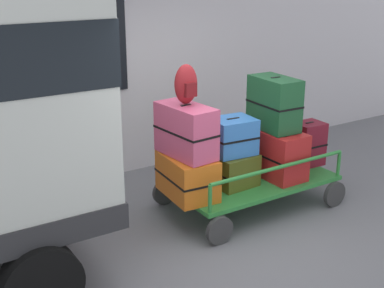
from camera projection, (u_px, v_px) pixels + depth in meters
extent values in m
plane|color=slate|center=(216.00, 239.00, 5.86)|extent=(40.00, 40.00, 0.00)
cube|color=black|center=(83.00, 37.00, 6.81)|extent=(1.20, 0.04, 1.50)
cylinder|color=gray|center=(50.00, 40.00, 6.55)|extent=(0.03, 0.03, 1.50)
cylinder|color=gray|center=(73.00, 39.00, 6.70)|extent=(0.03, 0.03, 1.50)
cylinder|color=gray|center=(95.00, 37.00, 6.86)|extent=(0.03, 0.03, 1.50)
cylinder|color=gray|center=(116.00, 35.00, 7.01)|extent=(0.03, 0.03, 1.50)
cylinder|color=black|center=(42.00, 283.00, 4.43)|extent=(0.70, 0.22, 0.70)
cube|color=#2D8438|center=(250.00, 179.00, 6.56)|extent=(2.03, 1.16, 0.05)
cylinder|color=#383838|center=(334.00, 194.00, 6.59)|extent=(0.33, 0.06, 0.33)
cylinder|color=#383838|center=(272.00, 165.00, 7.55)|extent=(0.33, 0.06, 0.33)
cylinder|color=#383838|center=(220.00, 230.00, 5.69)|extent=(0.33, 0.06, 0.33)
cylinder|color=#383838|center=(165.00, 192.00, 6.65)|extent=(0.33, 0.06, 0.33)
cylinder|color=#2D8438|center=(339.00, 164.00, 6.57)|extent=(0.04, 0.04, 0.32)
cylinder|color=#2D8438|center=(281.00, 140.00, 7.43)|extent=(0.04, 0.04, 0.32)
cylinder|color=#2D8438|center=(210.00, 199.00, 5.57)|extent=(0.04, 0.04, 0.32)
cylinder|color=#2D8438|center=(160.00, 168.00, 6.44)|extent=(0.04, 0.04, 0.32)
cylinder|color=#2D8438|center=(280.00, 167.00, 6.02)|extent=(1.95, 0.04, 0.04)
cylinder|color=#2D8438|center=(225.00, 142.00, 6.88)|extent=(1.95, 0.04, 0.04)
cube|color=orange|center=(187.00, 176.00, 5.98)|extent=(0.52, 0.78, 0.48)
cube|color=black|center=(187.00, 176.00, 5.98)|extent=(0.53, 0.79, 0.02)
cube|color=black|center=(187.00, 157.00, 5.91)|extent=(0.16, 0.04, 0.02)
cube|color=#CC4C72|center=(186.00, 131.00, 5.83)|extent=(0.43, 0.78, 0.58)
cube|color=black|center=(186.00, 131.00, 5.83)|extent=(0.44, 0.79, 0.02)
cube|color=black|center=(186.00, 106.00, 5.74)|extent=(0.13, 0.04, 0.02)
cube|color=#4C5119|center=(230.00, 168.00, 6.34)|extent=(0.52, 0.61, 0.39)
cube|color=black|center=(230.00, 168.00, 6.34)|extent=(0.53, 0.62, 0.02)
cube|color=black|center=(230.00, 153.00, 6.28)|extent=(0.16, 0.04, 0.02)
cube|color=#3372C6|center=(233.00, 136.00, 6.17)|extent=(0.53, 0.45, 0.43)
cube|color=black|center=(233.00, 136.00, 6.17)|extent=(0.54, 0.46, 0.02)
cube|color=black|center=(233.00, 119.00, 6.11)|extent=(0.16, 0.04, 0.02)
cube|color=#B21E1E|center=(270.00, 151.00, 6.61)|extent=(0.44, 0.98, 0.59)
cube|color=black|center=(270.00, 151.00, 6.61)|extent=(0.45, 0.99, 0.02)
cube|color=black|center=(272.00, 129.00, 6.52)|extent=(0.15, 0.03, 0.02)
cube|color=#194C28|center=(274.00, 103.00, 6.39)|extent=(0.39, 0.67, 0.64)
cube|color=black|center=(274.00, 103.00, 6.39)|extent=(0.40, 0.68, 0.02)
cube|color=black|center=(276.00, 78.00, 6.29)|extent=(0.13, 0.04, 0.02)
cube|color=maroon|center=(308.00, 144.00, 6.91)|extent=(0.38, 0.34, 0.57)
cube|color=black|center=(308.00, 144.00, 6.91)|extent=(0.39, 0.35, 0.02)
cube|color=black|center=(310.00, 123.00, 6.82)|extent=(0.13, 0.04, 0.02)
ellipsoid|color=maroon|center=(186.00, 84.00, 5.71)|extent=(0.27, 0.19, 0.44)
cube|color=maroon|center=(190.00, 90.00, 5.65)|extent=(0.14, 0.06, 0.15)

